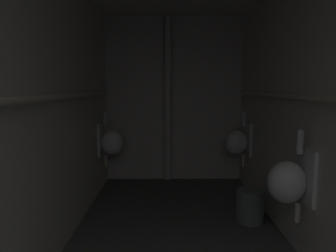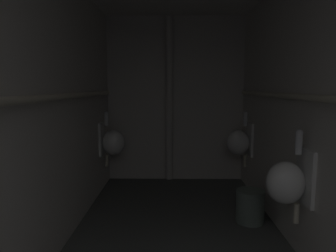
{
  "view_description": "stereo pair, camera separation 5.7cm",
  "coord_description": "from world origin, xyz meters",
  "px_view_note": "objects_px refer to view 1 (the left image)",
  "views": [
    {
      "loc": [
        -0.11,
        -0.18,
        1.41
      ],
      "look_at": [
        -0.09,
        3.1,
        1.0
      ],
      "focal_mm": 33.57,
      "sensor_mm": 36.0,
      "label": 1
    },
    {
      "loc": [
        -0.05,
        -0.18,
        1.41
      ],
      "look_at": [
        -0.09,
        3.1,
        1.0
      ],
      "focal_mm": 33.57,
      "sensor_mm": 36.0,
      "label": 2
    }
  ],
  "objects_px": {
    "waste_bin": "(250,206)",
    "urinal_left_mid": "(111,142)",
    "urinal_right_mid": "(289,181)",
    "urinal_right_far": "(238,142)",
    "standpipe_back_wall": "(168,100)"
  },
  "relations": [
    {
      "from": "urinal_right_far",
      "to": "waste_bin",
      "type": "bearing_deg",
      "value": -95.39
    },
    {
      "from": "urinal_right_mid",
      "to": "urinal_right_far",
      "type": "height_order",
      "value": "same"
    },
    {
      "from": "urinal_left_mid",
      "to": "standpipe_back_wall",
      "type": "bearing_deg",
      "value": 29.21
    },
    {
      "from": "waste_bin",
      "to": "standpipe_back_wall",
      "type": "bearing_deg",
      "value": 120.32
    },
    {
      "from": "urinal_right_mid",
      "to": "urinal_left_mid",
      "type": "bearing_deg",
      "value": 134.16
    },
    {
      "from": "urinal_right_mid",
      "to": "standpipe_back_wall",
      "type": "xyz_separation_m",
      "value": [
        -0.95,
        2.21,
        0.55
      ]
    },
    {
      "from": "urinal_right_mid",
      "to": "waste_bin",
      "type": "relative_size",
      "value": 2.22
    },
    {
      "from": "waste_bin",
      "to": "urinal_right_far",
      "type": "bearing_deg",
      "value": 84.61
    },
    {
      "from": "urinal_right_mid",
      "to": "urinal_right_far",
      "type": "xyz_separation_m",
      "value": [
        0.0,
        1.78,
        0.0
      ]
    },
    {
      "from": "standpipe_back_wall",
      "to": "waste_bin",
      "type": "xyz_separation_m",
      "value": [
        0.86,
        -1.46,
        -1.05
      ]
    },
    {
      "from": "urinal_right_far",
      "to": "standpipe_back_wall",
      "type": "relative_size",
      "value": 0.32
    },
    {
      "from": "urinal_right_far",
      "to": "waste_bin",
      "type": "xyz_separation_m",
      "value": [
        -0.1,
        -1.03,
        -0.5
      ]
    },
    {
      "from": "urinal_left_mid",
      "to": "urinal_right_mid",
      "type": "height_order",
      "value": "same"
    },
    {
      "from": "waste_bin",
      "to": "urinal_left_mid",
      "type": "bearing_deg",
      "value": 147.67
    },
    {
      "from": "urinal_left_mid",
      "to": "urinal_right_far",
      "type": "relative_size",
      "value": 1.0
    }
  ]
}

